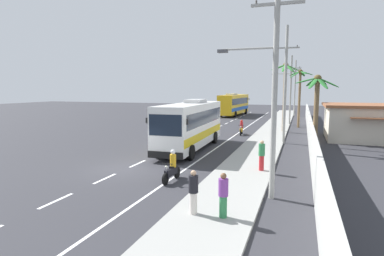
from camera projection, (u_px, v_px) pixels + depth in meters
name	position (u px, v px, depth m)	size (l,w,h in m)	color
ground_plane	(125.00, 169.00, 18.91)	(160.00, 160.00, 0.00)	#303035
sidewalk_kerb	(261.00, 146.00, 26.05)	(3.20, 90.00, 0.14)	#999993
lane_markings	(219.00, 136.00, 31.94)	(3.54, 71.00, 0.01)	white
boundary_wall	(310.00, 131.00, 28.43)	(0.24, 60.00, 2.08)	#B2B2AD
coach_bus_foreground	(191.00, 124.00, 25.03)	(3.07, 10.85, 3.92)	white
coach_bus_far_lane	(234.00, 104.00, 56.62)	(3.53, 12.03, 3.97)	gold
motorcycle_beside_bus	(172.00, 168.00, 16.45)	(0.56, 1.96, 1.65)	black
motorcycle_trailing	(241.00, 129.00, 33.04)	(0.56, 1.96, 1.54)	black
pedestrian_near_kerb	(193.00, 191.00, 11.75)	(0.36, 0.36, 1.67)	beige
pedestrian_midwalk	(262.00, 155.00, 18.02)	(0.36, 0.36, 1.74)	red
pedestrian_far_walk	(223.00, 194.00, 11.42)	(0.36, 0.36, 1.66)	#2D7A47
utility_pole_nearest	(273.00, 86.00, 13.34)	(3.56, 0.24, 9.26)	#9E9E99
utility_pole_mid	(285.00, 84.00, 27.25)	(2.13, 0.24, 10.13)	#9E9E99
utility_pole_far	(290.00, 88.00, 41.21)	(3.66, 0.24, 9.03)	#9E9E99
utility_pole_distant	(295.00, 87.00, 54.96)	(1.94, 0.24, 9.65)	#9E9E99
palm_nearest	(300.00, 88.00, 38.70)	(2.90, 2.85, 7.13)	brown
palm_second	(317.00, 100.00, 23.68)	(3.18, 2.92, 5.84)	brown
palm_third	(285.00, 86.00, 34.29)	(3.08, 3.10, 7.61)	brown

